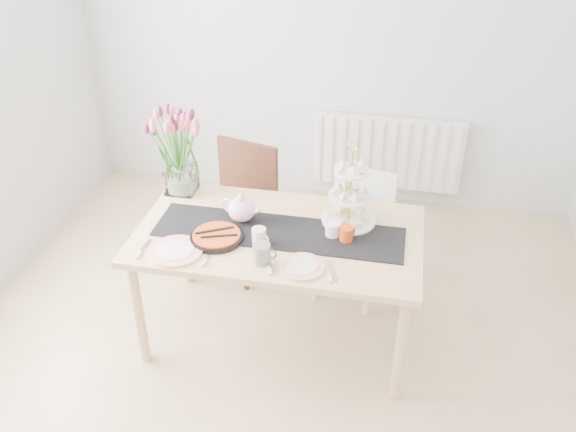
% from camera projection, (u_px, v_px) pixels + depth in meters
% --- Properties ---
extents(room_shell, '(4.50, 4.50, 4.50)m').
position_uv_depth(room_shell, '(261.00, 185.00, 2.75)').
color(room_shell, tan).
rests_on(room_shell, ground).
extents(radiator, '(1.20, 0.08, 0.60)m').
position_uv_depth(radiator, '(387.00, 153.00, 4.94)').
color(radiator, white).
rests_on(radiator, room_shell).
extents(dining_table, '(1.60, 0.90, 0.75)m').
position_uv_depth(dining_table, '(279.00, 244.00, 3.46)').
color(dining_table, tan).
rests_on(dining_table, ground).
extents(chair_brown, '(0.55, 0.55, 0.90)m').
position_uv_depth(chair_brown, '(240.00, 199.00, 4.16)').
color(chair_brown, '#391B15').
rests_on(chair_brown, ground).
extents(chair_white, '(0.50, 0.50, 0.84)m').
position_uv_depth(chair_white, '(357.00, 225.00, 3.96)').
color(chair_white, white).
rests_on(chair_white, ground).
extents(table_runner, '(1.40, 0.35, 0.01)m').
position_uv_depth(table_runner, '(279.00, 232.00, 3.41)').
color(table_runner, black).
rests_on(table_runner, dining_table).
extents(tulip_vase, '(0.64, 0.64, 0.55)m').
position_uv_depth(tulip_vase, '(177.00, 140.00, 3.62)').
color(tulip_vase, silver).
rests_on(tulip_vase, dining_table).
extents(cake_stand, '(0.31, 0.31, 0.46)m').
position_uv_depth(cake_stand, '(350.00, 203.00, 3.43)').
color(cake_stand, gold).
rests_on(cake_stand, dining_table).
extents(teapot, '(0.31, 0.28, 0.17)m').
position_uv_depth(teapot, '(242.00, 209.00, 3.47)').
color(teapot, white).
rests_on(teapot, dining_table).
extents(cream_jug, '(0.11, 0.11, 0.09)m').
position_uv_depth(cream_jug, '(333.00, 229.00, 3.36)').
color(cream_jug, white).
rests_on(cream_jug, dining_table).
extents(tart_tin, '(0.29, 0.29, 0.04)m').
position_uv_depth(tart_tin, '(217.00, 237.00, 3.35)').
color(tart_tin, black).
rests_on(tart_tin, dining_table).
extents(mug_grey, '(0.10, 0.10, 0.11)m').
position_uv_depth(mug_grey, '(262.00, 254.00, 3.15)').
color(mug_grey, slate).
rests_on(mug_grey, dining_table).
extents(mug_white, '(0.11, 0.11, 0.09)m').
position_uv_depth(mug_white, '(259.00, 236.00, 3.30)').
color(mug_white, silver).
rests_on(mug_white, dining_table).
extents(mug_orange, '(0.10, 0.10, 0.09)m').
position_uv_depth(mug_orange, '(346.00, 234.00, 3.32)').
color(mug_orange, '#D84218').
rests_on(mug_orange, dining_table).
extents(plate_left, '(0.31, 0.31, 0.02)m').
position_uv_depth(plate_left, '(176.00, 251.00, 3.25)').
color(plate_left, white).
rests_on(plate_left, dining_table).
extents(plate_right, '(0.31, 0.31, 0.01)m').
position_uv_depth(plate_right, '(302.00, 267.00, 3.14)').
color(plate_right, white).
rests_on(plate_right, dining_table).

